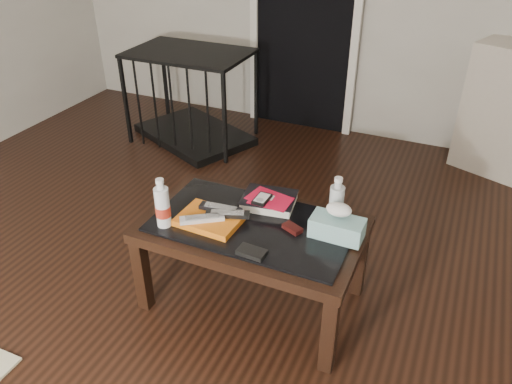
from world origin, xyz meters
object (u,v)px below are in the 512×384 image
at_px(coffee_table, 253,234).
at_px(textbook, 269,201).
at_px(pet_crate, 193,111).
at_px(tissue_box, 337,228).
at_px(water_bottle_left, 162,203).
at_px(water_bottle_right, 336,201).

relative_size(coffee_table, textbook, 4.00).
xyz_separation_m(pet_crate, tissue_box, (1.58, -1.46, 0.28)).
xyz_separation_m(water_bottle_left, water_bottle_right, (0.70, 0.32, 0.00)).
height_order(coffee_table, water_bottle_right, water_bottle_right).
relative_size(pet_crate, tissue_box, 4.64).
distance_m(textbook, tissue_box, 0.39).
bearing_deg(tissue_box, water_bottle_right, 111.76).
bearing_deg(water_bottle_left, water_bottle_right, 24.77).
bearing_deg(water_bottle_right, textbook, 176.12).
relative_size(pet_crate, water_bottle_right, 4.48).
xyz_separation_m(water_bottle_right, tissue_box, (0.04, -0.09, -0.07)).
xyz_separation_m(textbook, water_bottle_left, (-0.37, -0.35, 0.10)).
relative_size(water_bottle_left, water_bottle_right, 1.00).
bearing_deg(water_bottle_left, pet_crate, 116.61).
bearing_deg(water_bottle_left, tissue_box, 17.41).
bearing_deg(coffee_table, tissue_box, 8.49).
xyz_separation_m(coffee_table, pet_crate, (-1.21, 1.52, -0.17)).
bearing_deg(tissue_box, textbook, 163.38).
bearing_deg(coffee_table, water_bottle_left, -154.12).
distance_m(pet_crate, textbook, 1.83).
bearing_deg(pet_crate, coffee_table, -27.13).
xyz_separation_m(textbook, tissue_box, (0.37, -0.11, 0.02)).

